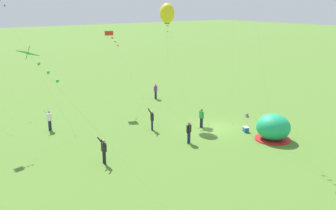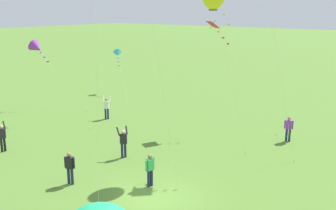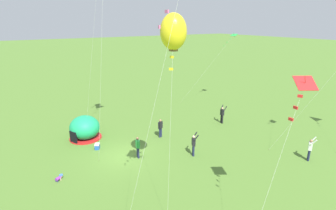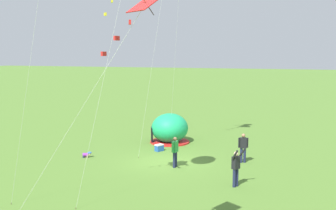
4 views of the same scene
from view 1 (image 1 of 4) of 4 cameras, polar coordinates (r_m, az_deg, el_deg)
name	(u,v)px [view 1 (image 1 of 4)]	position (r m, az deg, el deg)	size (l,w,h in m)	color
ground_plane	(214,128)	(34.36, 6.66, -3.32)	(300.00, 300.00, 0.00)	#517A2D
popup_tent	(273,128)	(32.09, 15.03, -3.19)	(2.81, 2.81, 2.10)	#1EAD6B
cooler_box	(246,129)	(33.70, 11.22, -3.48)	(0.64, 0.57, 0.44)	#2659B2
toddler_crawling	(247,115)	(38.19, 11.36, -1.38)	(0.42, 0.54, 0.32)	purple
person_with_toddler	(49,119)	(34.70, -16.85, -1.97)	(0.67, 0.72, 1.89)	#1E2347
person_near_tent	(152,119)	(33.27, -2.35, -2.04)	(0.72, 0.64, 1.89)	#1E2347
person_center_field	(202,117)	(34.04, 4.89, -1.75)	(0.59, 0.28, 1.72)	#1E2347
person_far_back	(189,131)	(30.26, 3.05, -3.85)	(0.36, 0.55, 1.72)	#1E2347
person_strolling	(156,90)	(44.07, -1.80, 2.12)	(0.37, 0.55, 1.72)	#1E2347
person_arms_raised	(104,150)	(26.83, -9.31, -6.44)	(0.68, 0.49, 1.89)	black
kite_green	(37,62)	(18.16, -18.53, 5.90)	(3.57, 6.03, 8.77)	silver
kite_yellow	(167,13)	(36.84, -0.13, 13.16)	(2.52, 2.21, 10.49)	silver
kite_red	(111,36)	(39.80, -8.31, 9.87)	(1.75, 5.32, 7.94)	silver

